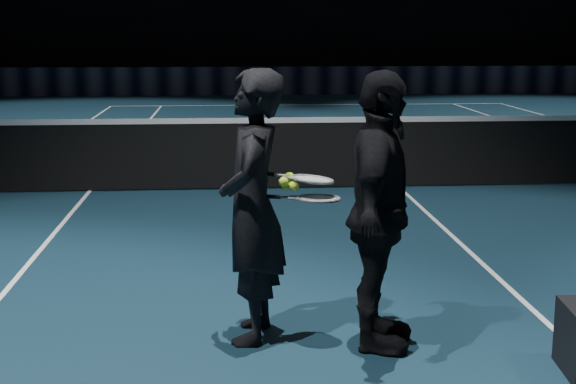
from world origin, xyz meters
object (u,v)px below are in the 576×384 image
object	(u,v)px
tennis_balls	(290,183)
player_b	(379,212)
player_a	(252,207)
racket_upper	(312,179)
racket_lower	(319,198)

from	to	relation	value
tennis_balls	player_b	bearing A→B (deg)	-15.66
player_a	tennis_balls	bearing A→B (deg)	84.18
player_a	tennis_balls	xyz separation A→B (m)	(0.25, -0.06, 0.17)
player_b	racket_upper	bearing A→B (deg)	86.53
player_a	tennis_balls	distance (m)	0.31
player_a	player_b	size ratio (longest dim) A/B	1.00
racket_lower	racket_upper	bearing A→B (deg)	141.34
player_a	racket_lower	bearing A→B (deg)	83.06
player_b	racket_upper	world-z (taller)	player_b
racket_upper	player_b	bearing A→B (deg)	-9.08
player_a	player_b	xyz separation A→B (m)	(0.82, -0.22, 0.00)
player_a	racket_upper	xyz separation A→B (m)	(0.40, -0.07, 0.20)
player_b	tennis_balls	distance (m)	0.62
racket_upper	tennis_balls	bearing A→B (deg)	-170.43
racket_upper	tennis_balls	xyz separation A→B (m)	(-0.15, 0.00, -0.02)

